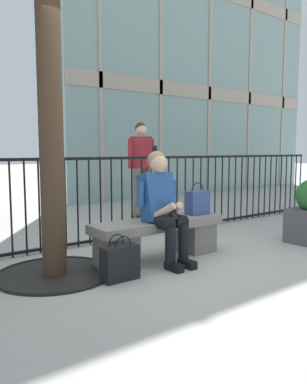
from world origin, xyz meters
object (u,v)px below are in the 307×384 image
object	(u,v)px
stone_bench	(159,235)
bystander_further_back	(141,162)
handbag_on_bench	(197,202)
shopping_bag	(120,262)
seated_person_with_phone	(162,203)

from	to	relation	value
stone_bench	bystander_further_back	world-z (taller)	bystander_further_back
handbag_on_bench	bystander_further_back	xyz separation A→B (m)	(0.79, 2.28, 0.40)
shopping_bag	bystander_further_back	distance (m)	3.46
seated_person_with_phone	bystander_further_back	distance (m)	2.82
stone_bench	handbag_on_bench	world-z (taller)	handbag_on_bench
stone_bench	seated_person_with_phone	bearing A→B (deg)	-114.12
stone_bench	shopping_bag	distance (m)	0.81
stone_bench	handbag_on_bench	size ratio (longest dim) A/B	4.11
handbag_on_bench	shopping_bag	distance (m)	1.42
seated_person_with_phone	handbag_on_bench	world-z (taller)	seated_person_with_phone
stone_bench	shopping_bag	xyz separation A→B (m)	(-0.73, -0.34, -0.10)
handbag_on_bench	bystander_further_back	world-z (taller)	bystander_further_back
seated_person_with_phone	handbag_on_bench	xyz separation A→B (m)	(0.64, 0.12, -0.05)
stone_bench	bystander_further_back	bearing A→B (deg)	58.95
seated_person_with_phone	shopping_bag	size ratio (longest dim) A/B	2.80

